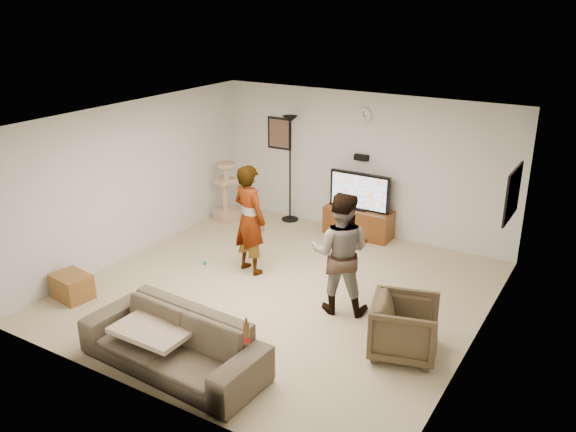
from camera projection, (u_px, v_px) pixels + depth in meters
The scene contains 24 objects.
floor at pixel (280, 291), 8.59m from camera, with size 5.50×5.50×0.02m, color tan.
ceiling at pixel (279, 119), 7.70m from camera, with size 5.50×5.50×0.02m, color white.
wall_back at pixel (362, 164), 10.35m from camera, with size 5.50×0.04×2.50m, color silver.
wall_front at pixel (135, 290), 5.94m from camera, with size 5.50×0.04×2.50m, color silver.
wall_left at pixel (134, 180), 9.47m from camera, with size 0.04×5.50×2.50m, color silver.
wall_right at pixel (482, 252), 6.82m from camera, with size 0.04×5.50×2.50m, color silver.
wall_clock at pixel (364, 116), 10.03m from camera, with size 0.26×0.26×0.04m, color white.
wall_speaker at pixel (361, 157), 10.26m from camera, with size 0.25×0.10×0.10m, color black.
picture_back at pixel (279, 133), 11.03m from camera, with size 0.42×0.03×0.52m, color brown.
picture_right at pixel (512, 194), 8.02m from camera, with size 0.03×0.78×0.62m, color tan.
tv_stand at pixel (358, 222), 10.47m from camera, with size 1.20×0.45×0.50m, color #4A270F.
console_box at pixel (352, 242), 10.19m from camera, with size 0.40×0.30×0.07m, color silver.
tv at pixel (360, 191), 10.26m from camera, with size 1.10×0.08×0.66m, color black.
tv_screen at pixel (359, 192), 10.23m from camera, with size 1.02×0.01×0.58m, color #52AEF0.
floor_lamp at pixel (290, 169), 10.94m from camera, with size 0.32×0.32×1.99m, color black.
cat_tree at pixel (225, 191), 11.06m from camera, with size 0.37×0.37×1.16m, color tan.
person_left at pixel (250, 219), 8.92m from camera, with size 0.62×0.41×1.70m, color #AFAFAF.
person_right at pixel (340, 253), 7.79m from camera, with size 0.82×0.64×1.68m, color teal.
sofa at pixel (173, 342), 6.72m from camera, with size 2.24×0.88×0.65m, color #4A4031.
throw_blanket at pixel (156, 328), 6.80m from camera, with size 0.90×0.70×0.06m, color tan.
beer_bottle at pixel (247, 333), 6.06m from camera, with size 0.06×0.06×0.25m, color brown.
armchair at pixel (405, 328), 6.96m from camera, with size 0.76×0.78×0.71m, color #443825.
side_table at pixel (72, 286), 8.32m from camera, with size 0.54×0.40×0.36m, color brown.
toy_ball at pixel (205, 263), 9.40m from camera, with size 0.06×0.06×0.06m, color #088064.
Camera 1 is at (4.05, -6.50, 4.04)m, focal length 36.91 mm.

